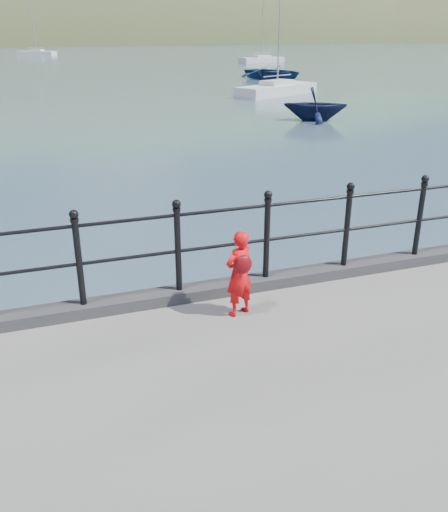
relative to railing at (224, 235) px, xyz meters
name	(u,v)px	position (x,y,z in m)	size (l,w,h in m)	color
ground	(220,351)	(0.00, 0.15, -1.82)	(600.00, 600.00, 0.00)	#2D4251
kerb	(224,288)	(0.00, 0.00, -0.75)	(60.00, 0.30, 0.15)	#28282B
railing	(224,235)	(0.00, 0.00, 0.00)	(18.11, 0.11, 1.20)	black
far_shore	(127,96)	(38.34, 239.56, -24.39)	(830.00, 200.00, 156.00)	#333A21
child	(239,273)	(-0.01, -0.60, -0.28)	(0.46, 0.38, 1.08)	red
launch_blue	(273,72)	(19.27, 41.56, -1.21)	(4.25, 5.95, 1.23)	#12274F
launch_navy	(315,104)	(11.27, 18.54, -1.01)	(2.66, 3.08, 1.62)	black
sailboat_near	(277,90)	(14.26, 29.68, -1.48)	(6.96, 4.88, 9.35)	silver
sailboat_far	(262,60)	(28.84, 66.95, -1.48)	(6.90, 3.50, 9.46)	beige
sailboat_deep	(37,53)	(0.21, 101.92, -1.48)	(6.79, 5.23, 9.87)	silver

